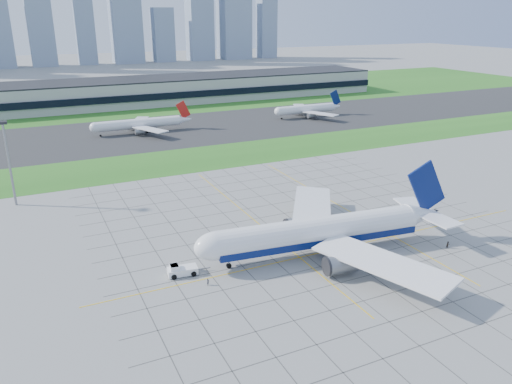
# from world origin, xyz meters

# --- Properties ---
(ground) EXTENTS (1400.00, 1400.00, 0.00)m
(ground) POSITION_xyz_m (0.00, 0.00, 0.00)
(ground) COLOR #9B9B96
(ground) RESTS_ON ground
(grass_median) EXTENTS (700.00, 35.00, 0.04)m
(grass_median) POSITION_xyz_m (0.00, 90.00, 0.02)
(grass_median) COLOR #255F1B
(grass_median) RESTS_ON ground
(asphalt_taxiway) EXTENTS (700.00, 75.00, 0.04)m
(asphalt_taxiway) POSITION_xyz_m (0.00, 145.00, 0.03)
(asphalt_taxiway) COLOR #383838
(asphalt_taxiway) RESTS_ON ground
(grass_far) EXTENTS (700.00, 145.00, 0.04)m
(grass_far) POSITION_xyz_m (0.00, 255.00, 0.02)
(grass_far) COLOR #255F1B
(grass_far) RESTS_ON ground
(apron_markings) EXTENTS (120.00, 130.00, 0.03)m
(apron_markings) POSITION_xyz_m (0.43, 11.09, 0.02)
(apron_markings) COLOR #474744
(apron_markings) RESTS_ON ground
(terminal) EXTENTS (260.00, 43.00, 15.80)m
(terminal) POSITION_xyz_m (40.00, 229.87, 7.89)
(terminal) COLOR #B7B7B2
(terminal) RESTS_ON ground
(light_mast) EXTENTS (2.50, 2.50, 25.60)m
(light_mast) POSITION_xyz_m (-70.00, 65.00, 16.18)
(light_mast) COLOR gray
(light_mast) RESTS_ON ground
(city_skyline) EXTENTS (523.00, 32.40, 160.00)m
(city_skyline) POSITION_xyz_m (-8.71, 520.00, 59.09)
(city_skyline) COLOR #8191A8
(city_skyline) RESTS_ON ground
(airliner) EXTENTS (65.54, 66.09, 20.65)m
(airliner) POSITION_xyz_m (-4.54, -2.13, 5.65)
(airliner) COLOR white
(airliner) RESTS_ON ground
(pushback_tug) EXTENTS (9.69, 3.97, 2.66)m
(pushback_tug) POSITION_xyz_m (-37.89, 2.01, 1.18)
(pushback_tug) COLOR white
(pushback_tug) RESTS_ON ground
(crew_near) EXTENTS (0.69, 0.65, 1.58)m
(crew_near) POSITION_xyz_m (-34.05, -4.74, 0.79)
(crew_near) COLOR black
(crew_near) RESTS_ON ground
(crew_far) EXTENTS (1.02, 0.85, 1.89)m
(crew_far) POSITION_xyz_m (25.39, -13.45, 0.94)
(crew_far) COLOR black
(crew_far) RESTS_ON ground
(distant_jet_1) EXTENTS (47.02, 42.66, 14.08)m
(distant_jet_1) POSITION_xyz_m (-13.48, 146.11, 4.49)
(distant_jet_1) COLOR white
(distant_jet_1) RESTS_ON ground
(distant_jet_2) EXTENTS (40.28, 42.66, 14.08)m
(distant_jet_2) POSITION_xyz_m (80.13, 145.26, 4.49)
(distant_jet_2) COLOR white
(distant_jet_2) RESTS_ON ground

